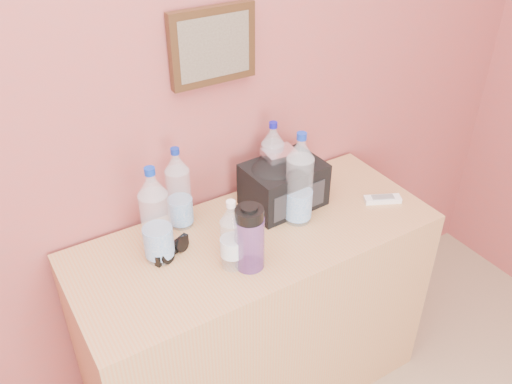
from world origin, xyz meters
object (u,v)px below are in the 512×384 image
nalgene_bottle (249,237)px  foil_packet (280,153)px  pet_large_c (272,164)px  ac_remote (383,199)px  pet_large_d (299,183)px  pet_small (232,238)px  pet_large_b (179,192)px  sunglasses (172,250)px  dresser (256,316)px  toiletry_bag (284,182)px  pet_large_a (156,220)px

nalgene_bottle → foil_packet: nalgene_bottle is taller
pet_large_c → ac_remote: 0.44m
pet_large_d → pet_small: bearing=-163.7°
nalgene_bottle → pet_large_b: bearing=106.6°
pet_small → sunglasses: 0.23m
pet_large_b → sunglasses: 0.20m
pet_large_b → pet_large_c: size_ratio=1.00×
pet_large_d → nalgene_bottle: bearing=-156.0°
dresser → toiletry_bag: 0.54m
dresser → sunglasses: sunglasses is taller
pet_large_b → pet_large_c: bearing=-2.0°
pet_large_c → nalgene_bottle: size_ratio=1.33×
nalgene_bottle → ac_remote: 0.62m
pet_small → sunglasses: (-0.14, 0.15, -0.09)m
dresser → pet_large_c: (0.18, 0.18, 0.54)m
pet_large_c → pet_large_a: bearing=-167.4°
pet_large_a → pet_large_b: (0.14, 0.13, -0.02)m
dresser → nalgene_bottle: bearing=-128.8°
pet_small → ac_remote: (0.66, 0.02, -0.10)m
toiletry_bag → foil_packet: foil_packet is taller
pet_small → toiletry_bag: size_ratio=0.89×
pet_large_a → pet_large_d: pet_large_d is taller
pet_large_a → pet_small: size_ratio=1.37×
pet_small → sunglasses: bearing=133.9°
dresser → ac_remote: size_ratio=9.38×
pet_large_d → nalgene_bottle: pet_large_d is taller
pet_large_d → pet_small: (-0.32, -0.09, -0.04)m
pet_large_c → nalgene_bottle: pet_large_c is taller
pet_small → pet_large_a: bearing=138.9°
dresser → pet_small: bearing=-147.1°
pet_small → pet_large_d: bearing=16.3°
pet_small → nalgene_bottle: (0.05, -0.03, 0.00)m
ac_remote → pet_large_b: bearing=-174.8°
sunglasses → toiletry_bag: bearing=-18.6°
dresser → sunglasses: (-0.29, 0.06, 0.42)m
pet_large_d → pet_large_b: bearing=152.4°
nalgene_bottle → pet_large_d: bearing=24.0°
ac_remote → foil_packet: size_ratio=1.21×
sunglasses → ac_remote: bearing=-34.3°
nalgene_bottle → toiletry_bag: size_ratio=0.83×
dresser → toiletry_bag: size_ratio=4.60×
pet_large_a → ac_remote: (0.84, -0.14, -0.14)m
pet_large_a → nalgene_bottle: bearing=-39.2°
pet_large_b → ac_remote: bearing=-20.9°
sunglasses → pet_small: bearing=-71.0°
ac_remote → toiletry_bag: bearing=176.7°
pet_small → toiletry_bag: 0.39m
nalgene_bottle → foil_packet: bearing=42.5°
pet_large_d → pet_large_a: bearing=172.6°
ac_remote → toiletry_bag: (-0.33, 0.19, 0.09)m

